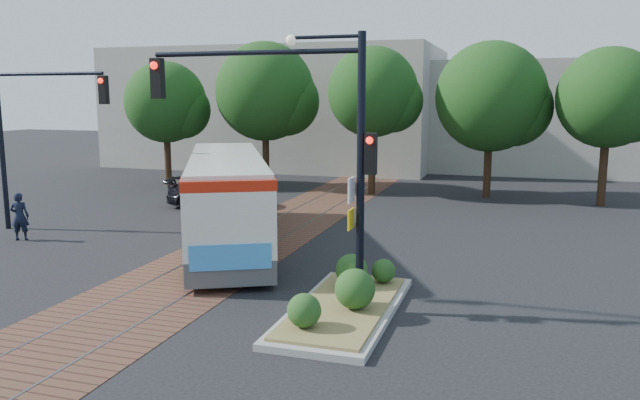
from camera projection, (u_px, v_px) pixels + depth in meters
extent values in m
plane|color=black|center=(179.00, 282.00, 16.48)|extent=(120.00, 120.00, 0.00)
cube|color=brown|center=(243.00, 247.00, 20.24)|extent=(3.60, 40.00, 0.01)
cube|color=slate|center=(222.00, 245.00, 20.46)|extent=(0.06, 40.00, 0.01)
cube|color=slate|center=(264.00, 248.00, 20.01)|extent=(0.06, 40.00, 0.01)
cylinder|color=#382314|center=(168.00, 159.00, 34.28)|extent=(0.36, 0.36, 2.86)
sphere|color=#143F14|center=(166.00, 102.00, 33.76)|extent=(4.40, 4.40, 4.40)
cylinder|color=#382314|center=(266.00, 158.00, 33.36)|extent=(0.36, 0.36, 3.12)
sphere|color=#143F14|center=(265.00, 91.00, 32.77)|extent=(5.20, 5.20, 5.20)
cylinder|color=#382314|center=(372.00, 160.00, 30.78)|extent=(0.36, 0.36, 3.39)
sphere|color=#143F14|center=(373.00, 92.00, 30.23)|extent=(4.40, 4.40, 4.40)
cylinder|color=#382314|center=(487.00, 168.00, 29.93)|extent=(0.36, 0.36, 2.86)
sphere|color=#143F14|center=(491.00, 97.00, 29.37)|extent=(5.20, 5.20, 5.20)
cylinder|color=#382314|center=(603.00, 171.00, 27.65)|extent=(0.36, 0.36, 3.12)
sphere|color=#143F14|center=(608.00, 98.00, 27.12)|extent=(4.40, 4.40, 4.40)
cube|color=#ADA899|center=(280.00, 108.00, 44.52)|extent=(22.00, 12.00, 8.00)
cube|color=#ADA899|center=(579.00, 117.00, 40.49)|extent=(18.00, 10.00, 7.00)
cube|color=#4A4A4D|center=(228.00, 229.00, 20.68)|extent=(7.01, 10.82, 0.64)
cube|color=silver|center=(227.00, 193.00, 20.48)|extent=(7.02, 10.83, 1.74)
cube|color=black|center=(226.00, 184.00, 20.70)|extent=(6.57, 9.88, 0.82)
cube|color=red|center=(226.00, 163.00, 20.31)|extent=(7.05, 10.85, 0.27)
cube|color=silver|center=(226.00, 157.00, 20.28)|extent=(6.79, 10.47, 0.13)
cube|color=black|center=(229.00, 212.00, 15.21)|extent=(1.35, 0.76, 0.82)
cube|color=#368ADA|center=(231.00, 257.00, 15.24)|extent=(1.82, 0.96, 0.64)
cube|color=orange|center=(265.00, 214.00, 19.87)|extent=(1.91, 3.69, 1.01)
cylinder|color=black|center=(190.00, 262.00, 16.69)|extent=(0.70, 0.96, 0.91)
cylinder|color=black|center=(269.00, 259.00, 17.02)|extent=(0.70, 0.96, 0.91)
cylinder|color=black|center=(199.00, 212.00, 23.90)|extent=(0.70, 0.96, 0.91)
cylinder|color=black|center=(253.00, 210.00, 24.23)|extent=(0.70, 0.96, 0.91)
cube|color=gray|center=(344.00, 310.00, 14.09)|extent=(2.20, 5.20, 0.15)
cube|color=olive|center=(344.00, 305.00, 14.07)|extent=(1.90, 4.80, 0.08)
sphere|color=#1E4719|center=(304.00, 310.00, 12.62)|extent=(0.70, 0.70, 0.70)
sphere|color=#1E4719|center=(355.00, 288.00, 13.71)|extent=(0.90, 0.90, 0.90)
sphere|color=#1E4719|center=(352.00, 269.00, 15.37)|extent=(0.80, 0.80, 0.80)
sphere|color=#1E4719|center=(384.00, 270.00, 15.65)|extent=(0.60, 0.60, 0.60)
cylinder|color=black|center=(361.00, 172.00, 13.67)|extent=(0.18, 0.18, 6.00)
cylinder|color=black|center=(254.00, 53.00, 13.99)|extent=(5.00, 0.12, 0.12)
cube|color=black|center=(158.00, 79.00, 14.83)|extent=(0.28, 0.22, 0.95)
sphere|color=#FF190C|center=(154.00, 65.00, 14.65)|extent=(0.18, 0.18, 0.18)
cube|color=black|center=(371.00, 154.00, 13.54)|extent=(0.26, 0.20, 0.90)
sphere|color=#FF190C|center=(369.00, 140.00, 13.36)|extent=(0.16, 0.16, 0.16)
cube|color=white|center=(351.00, 190.00, 13.68)|extent=(0.04, 0.45, 0.55)
cube|color=yellow|center=(351.00, 219.00, 13.78)|extent=(0.04, 0.45, 0.45)
cylinder|color=black|center=(326.00, 37.00, 13.43)|extent=(1.60, 0.08, 0.08)
sphere|color=silver|center=(291.00, 40.00, 13.68)|extent=(0.24, 0.24, 0.24)
cylinder|color=black|center=(2.00, 148.00, 22.59)|extent=(0.18, 0.18, 6.00)
cylinder|color=black|center=(47.00, 74.00, 21.49)|extent=(4.50, 0.12, 0.12)
cube|color=black|center=(104.00, 90.00, 20.90)|extent=(0.28, 0.22, 0.95)
sphere|color=#FF190C|center=(100.00, 81.00, 20.72)|extent=(0.18, 0.18, 0.18)
imported|color=black|center=(20.00, 216.00, 21.12)|extent=(0.71, 0.61, 1.64)
imported|color=black|center=(219.00, 192.00, 27.43)|extent=(4.83, 2.87, 1.31)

